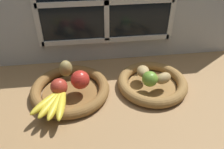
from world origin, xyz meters
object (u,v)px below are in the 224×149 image
(apple_red_right, at_px, (80,80))
(lime_near, at_px, (150,79))
(pear_brown, at_px, (66,68))
(fruit_bowl_right, at_px, (152,83))
(banana_bunch_front, at_px, (55,103))
(potato_oblong, at_px, (143,71))
(apple_red_front, at_px, (59,87))
(potato_small, at_px, (164,78))
(fruit_bowl_left, at_px, (70,90))

(apple_red_right, bearing_deg, lime_near, -4.67)
(apple_red_right, xyz_separation_m, pear_brown, (-0.06, 0.09, -0.00))
(fruit_bowl_right, distance_m, lime_near, 0.08)
(banana_bunch_front, height_order, potato_oblong, potato_oblong)
(lime_near, bearing_deg, apple_red_front, -179.23)
(apple_red_front, xyz_separation_m, lime_near, (0.37, 0.01, -0.00))
(lime_near, bearing_deg, potato_small, 6.67)
(banana_bunch_front, distance_m, potato_small, 0.46)
(pear_brown, height_order, banana_bunch_front, pear_brown)
(potato_small, relative_size, lime_near, 1.10)
(pear_brown, relative_size, lime_near, 1.16)
(potato_oblong, bearing_deg, potato_small, -41.42)
(apple_red_front, relative_size, lime_near, 1.04)
(banana_bunch_front, bearing_deg, lime_near, 11.07)
(banana_bunch_front, relative_size, potato_small, 2.56)
(apple_red_right, xyz_separation_m, potato_small, (0.35, -0.02, -0.01))
(apple_red_right, bearing_deg, banana_bunch_front, -135.16)
(pear_brown, bearing_deg, apple_red_right, -55.90)
(apple_red_front, bearing_deg, potato_oblong, 12.01)
(apple_red_right, xyz_separation_m, potato_oblong, (0.28, 0.05, -0.02))
(apple_red_right, relative_size, pear_brown, 1.03)
(apple_red_front, height_order, lime_near, apple_red_front)
(fruit_bowl_left, bearing_deg, potato_oblong, 5.31)
(fruit_bowl_left, relative_size, apple_red_front, 4.95)
(potato_small, bearing_deg, banana_bunch_front, -169.53)
(banana_bunch_front, distance_m, lime_near, 0.40)
(apple_red_front, distance_m, pear_brown, 0.12)
(fruit_bowl_right, bearing_deg, potato_small, -45.00)
(apple_red_front, relative_size, apple_red_right, 0.87)
(potato_small, bearing_deg, fruit_bowl_left, 175.05)
(apple_red_right, distance_m, potato_oblong, 0.28)
(fruit_bowl_right, relative_size, potato_oblong, 4.50)
(potato_oblong, bearing_deg, apple_red_front, -167.99)
(apple_red_right, distance_m, pear_brown, 0.11)
(banana_bunch_front, height_order, lime_near, lime_near)
(fruit_bowl_right, relative_size, pear_brown, 4.07)
(potato_oblong, height_order, lime_near, lime_near)
(fruit_bowl_right, height_order, lime_near, lime_near)
(fruit_bowl_left, xyz_separation_m, fruit_bowl_right, (0.36, -0.00, 0.00))
(potato_small, bearing_deg, potato_oblong, 138.58)
(apple_red_front, relative_size, potato_small, 0.94)
(banana_bunch_front, bearing_deg, pear_brown, 78.68)
(potato_small, distance_m, potato_oblong, 0.10)
(potato_small, xyz_separation_m, potato_oblong, (-0.07, 0.06, -0.00))
(pear_brown, distance_m, potato_small, 0.43)
(pear_brown, bearing_deg, fruit_bowl_left, -78.99)
(fruit_bowl_right, bearing_deg, banana_bunch_front, -164.20)
(fruit_bowl_left, distance_m, pear_brown, 0.10)
(fruit_bowl_left, height_order, banana_bunch_front, banana_bunch_front)
(fruit_bowl_right, bearing_deg, potato_oblong, 142.13)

